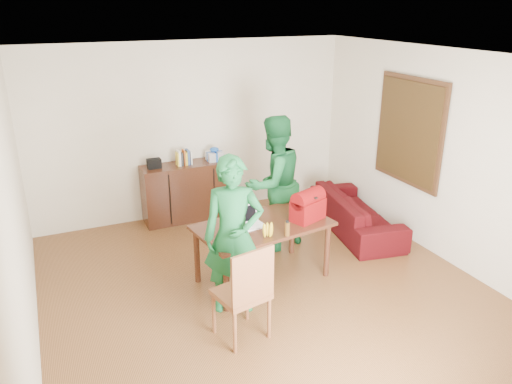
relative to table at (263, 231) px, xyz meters
name	(u,v)px	position (x,y,z in m)	size (l,w,h in m)	color
room	(266,186)	(-0.07, -0.22, 0.66)	(5.20, 5.70, 2.90)	#432810
table	(263,231)	(0.00, 0.00, 0.00)	(1.69, 1.10, 0.74)	black
chair	(242,310)	(-0.67, -0.95, -0.34)	(0.56, 0.54, 1.05)	brown
person_near	(234,236)	(-0.55, -0.44, 0.23)	(0.64, 0.42, 1.77)	#145B2B
person_far	(274,183)	(0.51, 0.76, 0.28)	(0.90, 0.70, 1.85)	#145A2A
laptop	(251,223)	(-0.16, -0.02, 0.13)	(0.33, 0.25, 0.22)	white
bananas	(268,234)	(-0.09, -0.33, 0.12)	(0.17, 0.11, 0.06)	gold
bottle	(287,228)	(0.12, -0.40, 0.18)	(0.06, 0.06, 0.18)	#523312
red_bag	(308,208)	(0.55, -0.11, 0.24)	(0.41, 0.24, 0.30)	#720907
sofa	(356,212)	(1.87, 0.73, -0.37)	(1.92, 0.75, 0.56)	#38070B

